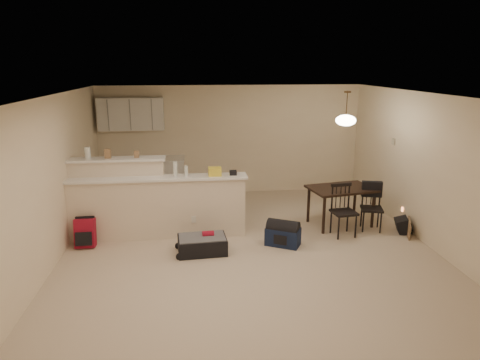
{
  "coord_description": "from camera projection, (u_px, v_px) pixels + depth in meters",
  "views": [
    {
      "loc": [
        -0.87,
        -6.25,
        2.94
      ],
      "look_at": [
        -0.1,
        0.7,
        1.05
      ],
      "focal_mm": 32.0,
      "sensor_mm": 36.0,
      "label": 1
    }
  ],
  "objects": [
    {
      "name": "cardboard_sheet",
      "position": [
        409.0,
        229.0,
        7.5
      ],
      "size": [
        0.16,
        0.38,
        0.31
      ],
      "primitive_type": "cube",
      "rotation": [
        0.0,
        0.0,
        1.2
      ],
      "color": "#95714D",
      "rests_on": "ground"
    },
    {
      "name": "bag_lump",
      "position": [
        215.0,
        172.0,
        7.36
      ],
      "size": [
        0.22,
        0.18,
        0.14
      ],
      "primitive_type": "cube",
      "color": "#95714D",
      "rests_on": "breakfast_bar"
    },
    {
      "name": "upper_cabinets",
      "position": [
        131.0,
        114.0,
        9.31
      ],
      "size": [
        1.4,
        0.34,
        0.7
      ],
      "primitive_type": "cube",
      "color": "white",
      "rests_on": "room"
    },
    {
      "name": "kitchen_counter",
      "position": [
        144.0,
        179.0,
        9.59
      ],
      "size": [
        1.8,
        0.6,
        0.9
      ],
      "primitive_type": "cube",
      "color": "white",
      "rests_on": "ground"
    },
    {
      "name": "thermostat",
      "position": [
        393.0,
        142.0,
        8.27
      ],
      "size": [
        0.02,
        0.12,
        0.12
      ],
      "primitive_type": "cube",
      "color": "beige",
      "rests_on": "room"
    },
    {
      "name": "bottle_a",
      "position": [
        175.0,
        169.0,
        7.28
      ],
      "size": [
        0.07,
        0.07,
        0.26
      ],
      "primitive_type": "cylinder",
      "color": "silver",
      "rests_on": "breakfast_bar"
    },
    {
      "name": "dining_table",
      "position": [
        341.0,
        192.0,
        7.97
      ],
      "size": [
        1.29,
        0.98,
        0.73
      ],
      "rotation": [
        0.0,
        0.0,
        0.19
      ],
      "color": "black",
      "rests_on": "ground"
    },
    {
      "name": "cereal_box",
      "position": [
        108.0,
        154.0,
        7.3
      ],
      "size": [
        0.1,
        0.07,
        0.16
      ],
      "primitive_type": "cube",
      "color": "#95714D",
      "rests_on": "breakfast_bar"
    },
    {
      "name": "room",
      "position": [
        252.0,
        179.0,
        6.53
      ],
      "size": [
        7.0,
        7.02,
        2.5
      ],
      "color": "beige",
      "rests_on": "ground"
    },
    {
      "name": "jar",
      "position": [
        88.0,
        153.0,
        7.26
      ],
      "size": [
        0.1,
        0.1,
        0.2
      ],
      "primitive_type": "cylinder",
      "color": "silver",
      "rests_on": "breakfast_bar"
    },
    {
      "name": "suitcase",
      "position": [
        202.0,
        245.0,
        6.89
      ],
      "size": [
        0.8,
        0.55,
        0.26
      ],
      "primitive_type": "cube",
      "rotation": [
        0.0,
        0.0,
        0.07
      ],
      "color": "black",
      "rests_on": "ground"
    },
    {
      "name": "pouch",
      "position": [
        233.0,
        173.0,
        7.41
      ],
      "size": [
        0.12,
        0.1,
        0.08
      ],
      "primitive_type": "cube",
      "color": "#95714D",
      "rests_on": "breakfast_bar"
    },
    {
      "name": "pendant_lamp",
      "position": [
        346.0,
        120.0,
        7.62
      ],
      "size": [
        0.36,
        0.36,
        0.62
      ],
      "color": "brown",
      "rests_on": "room"
    },
    {
      "name": "bottle_b",
      "position": [
        186.0,
        171.0,
        7.31
      ],
      "size": [
        0.06,
        0.06,
        0.18
      ],
      "primitive_type": "cylinder",
      "color": "silver",
      "rests_on": "breakfast_bar"
    },
    {
      "name": "breakfast_bar",
      "position": [
        144.0,
        203.0,
        7.45
      ],
      "size": [
        3.08,
        0.58,
        1.39
      ],
      "color": "beige",
      "rests_on": "ground"
    },
    {
      "name": "dining_chair_far",
      "position": [
        372.0,
        207.0,
        7.77
      ],
      "size": [
        0.46,
        0.44,
        0.86
      ],
      "primitive_type": null,
      "rotation": [
        0.0,
        0.0,
        -0.26
      ],
      "color": "black",
      "rests_on": "ground"
    },
    {
      "name": "small_box",
      "position": [
        137.0,
        154.0,
        7.36
      ],
      "size": [
        0.08,
        0.06,
        0.12
      ],
      "primitive_type": "cube",
      "color": "#95714D",
      "rests_on": "breakfast_bar"
    },
    {
      "name": "red_backpack",
      "position": [
        85.0,
        233.0,
        7.09
      ],
      "size": [
        0.32,
        0.2,
        0.48
      ],
      "primitive_type": "cube",
      "rotation": [
        0.0,
        0.0,
        0.0
      ],
      "color": "maroon",
      "rests_on": "ground"
    },
    {
      "name": "navy_duffel",
      "position": [
        283.0,
        237.0,
        7.17
      ],
      "size": [
        0.63,
        0.53,
        0.3
      ],
      "primitive_type": "cube",
      "rotation": [
        0.0,
        0.0,
        -0.5
      ],
      "color": "#121D3A",
      "rests_on": "ground"
    },
    {
      "name": "black_daypack",
      "position": [
        403.0,
        225.0,
        7.71
      ],
      "size": [
        0.29,
        0.35,
        0.27
      ],
      "primitive_type": "cube",
      "rotation": [
        0.0,
        0.0,
        1.29
      ],
      "color": "black",
      "rests_on": "ground"
    },
    {
      "name": "dining_chair_near",
      "position": [
        344.0,
        211.0,
        7.5
      ],
      "size": [
        0.45,
        0.43,
        0.92
      ],
      "primitive_type": null,
      "rotation": [
        0.0,
        0.0,
        0.13
      ],
      "color": "black",
      "rests_on": "ground"
    }
  ]
}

